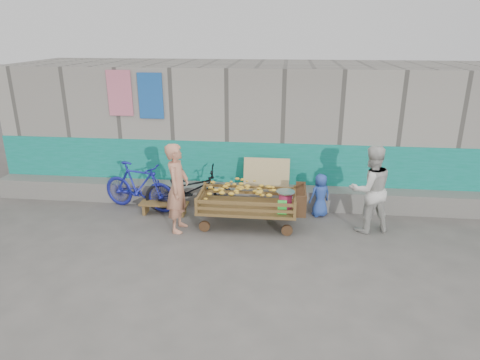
# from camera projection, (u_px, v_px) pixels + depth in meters

# --- Properties ---
(ground) EXTENTS (80.00, 80.00, 0.00)m
(ground) POSITION_uv_depth(u_px,v_px,m) (242.00, 256.00, 7.55)
(ground) COLOR #504F4A
(ground) RESTS_ON ground
(building_wall) EXTENTS (12.00, 3.50, 3.00)m
(building_wall) POSITION_uv_depth(u_px,v_px,m) (259.00, 126.00, 10.85)
(building_wall) COLOR gray
(building_wall) RESTS_ON ground
(banana_cart) EXTENTS (2.13, 0.97, 0.91)m
(banana_cart) POSITION_uv_depth(u_px,v_px,m) (245.00, 197.00, 8.53)
(banana_cart) COLOR brown
(banana_cart) RESTS_ON ground
(bench) EXTENTS (1.04, 0.31, 0.26)m
(bench) POSITION_uv_depth(u_px,v_px,m) (164.00, 206.00, 9.21)
(bench) COLOR brown
(bench) RESTS_ON ground
(vendor_man) EXTENTS (0.46, 0.67, 1.77)m
(vendor_man) POSITION_uv_depth(u_px,v_px,m) (178.00, 188.00, 8.27)
(vendor_man) COLOR tan
(vendor_man) RESTS_ON ground
(woman) EXTENTS (1.01, 0.88, 1.74)m
(woman) POSITION_uv_depth(u_px,v_px,m) (370.00, 189.00, 8.25)
(woman) COLOR silver
(woman) RESTS_ON ground
(child) EXTENTS (0.54, 0.47, 0.94)m
(child) POSITION_uv_depth(u_px,v_px,m) (320.00, 195.00, 9.04)
(child) COLOR #294AA6
(child) RESTS_ON ground
(bicycle_dark) EXTENTS (1.98, 0.87, 1.01)m
(bicycle_dark) POSITION_uv_depth(u_px,v_px,m) (189.00, 190.00, 9.26)
(bicycle_dark) COLOR black
(bicycle_dark) RESTS_ON ground
(bicycle_blue) EXTENTS (1.85, 0.96, 1.07)m
(bicycle_blue) POSITION_uv_depth(u_px,v_px,m) (139.00, 186.00, 9.36)
(bicycle_blue) COLOR #1D239F
(bicycle_blue) RESTS_ON ground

